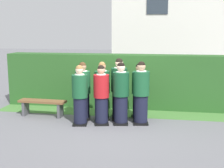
{
  "coord_description": "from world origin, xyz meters",
  "views": [
    {
      "loc": [
        1.38,
        -7.9,
        2.53
      ],
      "look_at": [
        0.0,
        0.24,
        1.05
      ],
      "focal_mm": 49.27,
      "sensor_mm": 36.0,
      "label": 1
    }
  ],
  "objects_px": {
    "student_in_red_blazer": "(101,96)",
    "student_rear_row_0": "(83,92)",
    "student_front_row_3": "(141,94)",
    "wooden_bench": "(42,105)",
    "student_front_row_0": "(80,96)",
    "student_front_row_2": "(121,95)",
    "student_rear_row_3": "(139,92)",
    "student_rear_row_1": "(102,92)",
    "student_rear_row_2": "(119,90)"
  },
  "relations": [
    {
      "from": "student_front_row_2",
      "to": "student_rear_row_2",
      "type": "height_order",
      "value": "student_rear_row_2"
    },
    {
      "from": "student_front_row_3",
      "to": "student_rear_row_2",
      "type": "xyz_separation_m",
      "value": [
        -0.65,
        0.35,
        0.02
      ]
    },
    {
      "from": "student_front_row_2",
      "to": "wooden_bench",
      "type": "xyz_separation_m",
      "value": [
        -2.36,
        0.31,
        -0.45
      ]
    },
    {
      "from": "student_in_red_blazer",
      "to": "student_front_row_2",
      "type": "height_order",
      "value": "student_front_row_2"
    },
    {
      "from": "student_front_row_2",
      "to": "wooden_bench",
      "type": "bearing_deg",
      "value": 172.47
    },
    {
      "from": "student_front_row_2",
      "to": "student_rear_row_1",
      "type": "relative_size",
      "value": 1.02
    },
    {
      "from": "student_rear_row_3",
      "to": "student_in_red_blazer",
      "type": "bearing_deg",
      "value": -144.3
    },
    {
      "from": "student_rear_row_3",
      "to": "student_front_row_0",
      "type": "bearing_deg",
      "value": -151.43
    },
    {
      "from": "student_in_red_blazer",
      "to": "student_rear_row_1",
      "type": "xyz_separation_m",
      "value": [
        -0.07,
        0.48,
        0.02
      ]
    },
    {
      "from": "student_front_row_0",
      "to": "student_rear_row_3",
      "type": "distance_m",
      "value": 1.72
    },
    {
      "from": "student_front_row_0",
      "to": "student_rear_row_1",
      "type": "relative_size",
      "value": 0.98
    },
    {
      "from": "student_front_row_3",
      "to": "wooden_bench",
      "type": "distance_m",
      "value": 2.94
    },
    {
      "from": "student_rear_row_0",
      "to": "wooden_bench",
      "type": "height_order",
      "value": "student_rear_row_0"
    },
    {
      "from": "student_in_red_blazer",
      "to": "student_front_row_2",
      "type": "xyz_separation_m",
      "value": [
        0.51,
        0.12,
        0.04
      ]
    },
    {
      "from": "student_front_row_0",
      "to": "student_front_row_2",
      "type": "xyz_separation_m",
      "value": [
        1.07,
        0.25,
        0.03
      ]
    },
    {
      "from": "student_rear_row_3",
      "to": "wooden_bench",
      "type": "bearing_deg",
      "value": -174.76
    },
    {
      "from": "student_front_row_0",
      "to": "student_rear_row_1",
      "type": "height_order",
      "value": "student_rear_row_1"
    },
    {
      "from": "student_front_row_2",
      "to": "student_rear_row_0",
      "type": "height_order",
      "value": "student_front_row_2"
    },
    {
      "from": "student_rear_row_2",
      "to": "wooden_bench",
      "type": "xyz_separation_m",
      "value": [
        -2.25,
        -0.14,
        -0.48
      ]
    },
    {
      "from": "student_rear_row_2",
      "to": "student_front_row_3",
      "type": "bearing_deg",
      "value": -28.52
    },
    {
      "from": "student_rear_row_1",
      "to": "wooden_bench",
      "type": "relative_size",
      "value": 1.16
    },
    {
      "from": "student_front_row_3",
      "to": "student_rear_row_2",
      "type": "height_order",
      "value": "student_rear_row_2"
    },
    {
      "from": "student_front_row_0",
      "to": "student_front_row_3",
      "type": "height_order",
      "value": "student_front_row_3"
    },
    {
      "from": "student_front_row_3",
      "to": "student_rear_row_1",
      "type": "height_order",
      "value": "student_front_row_3"
    },
    {
      "from": "student_front_row_0",
      "to": "student_front_row_2",
      "type": "height_order",
      "value": "student_front_row_2"
    },
    {
      "from": "student_rear_row_0",
      "to": "student_rear_row_3",
      "type": "height_order",
      "value": "student_rear_row_0"
    },
    {
      "from": "student_front_row_3",
      "to": "student_front_row_0",
      "type": "bearing_deg",
      "value": -167.47
    },
    {
      "from": "student_in_red_blazer",
      "to": "student_rear_row_1",
      "type": "relative_size",
      "value": 0.98
    },
    {
      "from": "student_front_row_0",
      "to": "wooden_bench",
      "type": "bearing_deg",
      "value": 156.51
    },
    {
      "from": "student_rear_row_0",
      "to": "student_rear_row_1",
      "type": "xyz_separation_m",
      "value": [
        0.53,
        0.1,
        0.0
      ]
    },
    {
      "from": "student_front_row_0",
      "to": "student_front_row_3",
      "type": "bearing_deg",
      "value": 12.53
    },
    {
      "from": "student_front_row_2",
      "to": "student_rear_row_0",
      "type": "xyz_separation_m",
      "value": [
        -1.12,
        0.26,
        -0.02
      ]
    },
    {
      "from": "student_front_row_3",
      "to": "student_rear_row_2",
      "type": "bearing_deg",
      "value": 151.48
    },
    {
      "from": "student_in_red_blazer",
      "to": "student_rear_row_2",
      "type": "relative_size",
      "value": 0.92
    },
    {
      "from": "student_rear_row_0",
      "to": "student_in_red_blazer",
      "type": "bearing_deg",
      "value": -31.58
    },
    {
      "from": "student_front_row_0",
      "to": "student_in_red_blazer",
      "type": "height_order",
      "value": "student_front_row_0"
    },
    {
      "from": "student_in_red_blazer",
      "to": "student_rear_row_0",
      "type": "xyz_separation_m",
      "value": [
        -0.61,
        0.37,
        0.02
      ]
    },
    {
      "from": "student_front_row_0",
      "to": "student_rear_row_3",
      "type": "height_order",
      "value": "student_front_row_0"
    },
    {
      "from": "student_in_red_blazer",
      "to": "student_rear_row_3",
      "type": "distance_m",
      "value": 1.17
    },
    {
      "from": "student_rear_row_3",
      "to": "student_rear_row_1",
      "type": "bearing_deg",
      "value": -168.45
    },
    {
      "from": "student_front_row_2",
      "to": "student_in_red_blazer",
      "type": "bearing_deg",
      "value": -167.34
    },
    {
      "from": "student_in_red_blazer",
      "to": "wooden_bench",
      "type": "xyz_separation_m",
      "value": [
        -1.85,
        0.43,
        -0.41
      ]
    },
    {
      "from": "student_front_row_2",
      "to": "wooden_bench",
      "type": "height_order",
      "value": "student_front_row_2"
    },
    {
      "from": "student_rear_row_1",
      "to": "student_rear_row_3",
      "type": "distance_m",
      "value": 1.05
    },
    {
      "from": "student_front_row_0",
      "to": "student_front_row_2",
      "type": "relative_size",
      "value": 0.96
    },
    {
      "from": "student_front_row_3",
      "to": "student_rear_row_0",
      "type": "bearing_deg",
      "value": 174.68
    },
    {
      "from": "student_rear_row_1",
      "to": "student_rear_row_3",
      "type": "height_order",
      "value": "student_rear_row_1"
    },
    {
      "from": "student_front_row_0",
      "to": "student_front_row_3",
      "type": "distance_m",
      "value": 1.64
    },
    {
      "from": "student_front_row_3",
      "to": "student_rear_row_0",
      "type": "relative_size",
      "value": 1.04
    },
    {
      "from": "wooden_bench",
      "to": "student_rear_row_3",
      "type": "bearing_deg",
      "value": 5.24
    }
  ]
}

